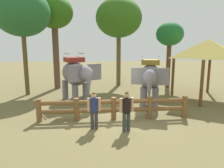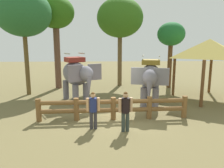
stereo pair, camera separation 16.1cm
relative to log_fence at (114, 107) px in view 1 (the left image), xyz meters
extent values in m
plane|color=brown|center=(0.00, -0.01, -0.61)|extent=(60.00, 60.00, 0.00)
cylinder|color=brown|center=(-3.37, -0.12, -0.08)|extent=(0.24, 0.24, 1.05)
cylinder|color=brown|center=(-1.68, -0.06, -0.08)|extent=(0.24, 0.24, 1.05)
cylinder|color=brown|center=(0.00, 0.00, -0.08)|extent=(0.24, 0.24, 1.05)
cylinder|color=brown|center=(1.68, 0.06, -0.08)|extent=(0.24, 0.24, 1.05)
cylinder|color=brown|center=(3.37, 0.12, -0.08)|extent=(0.24, 0.24, 1.05)
cylinder|color=brown|center=(0.00, 0.00, -0.16)|extent=(6.74, 0.44, 0.20)
cylinder|color=brown|center=(0.00, 0.00, 0.24)|extent=(6.74, 0.44, 0.20)
cylinder|color=slate|center=(-1.45, 2.76, -0.02)|extent=(0.35, 0.35, 1.18)
cylinder|color=slate|center=(-2.02, 2.45, -0.02)|extent=(0.35, 0.35, 1.18)
cylinder|color=slate|center=(-2.22, 4.15, -0.02)|extent=(0.35, 0.35, 1.18)
cylinder|color=slate|center=(-2.78, 3.84, -0.02)|extent=(0.35, 0.35, 1.18)
ellipsoid|color=slate|center=(-2.12, 3.30, 1.09)|extent=(2.31, 2.89, 1.37)
ellipsoid|color=slate|center=(-1.36, 1.93, 1.26)|extent=(1.08, 1.14, 0.84)
cube|color=slate|center=(-0.91, 2.30, 1.31)|extent=(0.74, 0.48, 0.88)
cube|color=slate|center=(-1.91, 1.75, 1.31)|extent=(0.74, 0.48, 0.88)
cone|color=slate|center=(-1.21, 1.66, 0.59)|extent=(0.31, 0.31, 1.08)
cube|color=maroon|center=(-2.12, 3.30, 1.91)|extent=(1.30, 1.26, 0.27)
cylinder|color=#A59E8C|center=(-1.72, 3.52, 2.27)|extent=(0.44, 0.73, 0.07)
cylinder|color=#A59E8C|center=(-2.51, 3.08, 2.27)|extent=(0.44, 0.73, 0.07)
cylinder|color=slate|center=(2.32, 1.53, -0.03)|extent=(0.34, 0.34, 1.14)
cylinder|color=slate|center=(1.71, 1.68, -0.03)|extent=(0.34, 0.34, 1.14)
cylinder|color=slate|center=(2.69, 3.03, -0.03)|extent=(0.34, 0.34, 1.14)
cylinder|color=slate|center=(2.08, 3.18, -0.03)|extent=(0.34, 0.34, 1.14)
ellipsoid|color=slate|center=(2.20, 2.36, 1.04)|extent=(1.72, 2.77, 1.33)
ellipsoid|color=slate|center=(1.84, 0.88, 1.20)|extent=(0.91, 1.00, 0.81)
cube|color=slate|center=(2.40, 0.85, 1.25)|extent=(0.77, 0.29, 0.86)
cube|color=slate|center=(1.32, 1.12, 1.25)|extent=(0.77, 0.29, 0.86)
cone|color=slate|center=(1.77, 0.59, 0.55)|extent=(0.30, 0.30, 1.05)
cube|color=olive|center=(2.20, 2.36, 1.83)|extent=(1.15, 1.06, 0.27)
cylinder|color=#A59E8C|center=(2.62, 2.25, 2.18)|extent=(0.25, 0.76, 0.07)
cylinder|color=#A59E8C|center=(1.77, 2.46, 2.18)|extent=(0.25, 0.76, 0.07)
cylinder|color=#2D3735|center=(0.50, -1.38, -0.21)|extent=(0.15, 0.15, 0.78)
cylinder|color=#2D3735|center=(0.33, -1.41, -0.21)|extent=(0.15, 0.15, 0.78)
cylinder|color=black|center=(0.41, -1.40, 0.48)|extent=(0.37, 0.37, 0.60)
cylinder|color=tan|center=(0.64, -1.36, 0.49)|extent=(0.13, 0.13, 0.57)
cylinder|color=tan|center=(0.19, -1.44, 0.49)|extent=(0.13, 0.13, 0.57)
sphere|color=tan|center=(0.41, -1.40, 0.89)|extent=(0.22, 0.22, 0.22)
sphere|color=#593819|center=(0.41, -1.40, 0.95)|extent=(0.17, 0.17, 0.17)
cylinder|color=#333138|center=(-0.79, -1.08, -0.23)|extent=(0.14, 0.14, 0.75)
cylinder|color=#333138|center=(-0.96, -1.10, -0.23)|extent=(0.14, 0.14, 0.75)
cylinder|color=navy|center=(-0.88, -1.09, 0.43)|extent=(0.33, 0.33, 0.57)
cylinder|color=tan|center=(-0.66, -1.07, 0.44)|extent=(0.12, 0.12, 0.54)
cylinder|color=tan|center=(-1.09, -1.11, 0.44)|extent=(0.12, 0.12, 0.54)
sphere|color=tan|center=(-0.88, -1.09, 0.82)|extent=(0.21, 0.21, 0.21)
sphere|color=#593819|center=(-0.88, -1.09, 0.87)|extent=(0.16, 0.16, 0.16)
cylinder|color=brown|center=(7.05, 5.24, 0.69)|extent=(0.18, 0.18, 2.60)
cylinder|color=brown|center=(4.25, 4.57, 0.69)|extent=(0.18, 0.18, 2.60)
cylinder|color=brown|center=(4.93, 1.77, 0.69)|extent=(0.18, 0.18, 2.60)
pyramid|color=#A59242|center=(5.99, 3.51, 2.55)|extent=(4.69, 4.69, 1.11)
cylinder|color=brown|center=(0.90, 8.01, 1.58)|extent=(0.34, 0.34, 4.37)
ellipsoid|color=#2F6118|center=(0.90, 8.01, 4.76)|extent=(3.59, 3.59, 3.05)
cylinder|color=brown|center=(4.68, 7.01, 1.16)|extent=(0.34, 0.34, 3.53)
ellipsoid|color=#1C5F29|center=(4.68, 7.01, 3.49)|extent=(2.06, 2.06, 1.75)
cylinder|color=brown|center=(-3.89, 7.17, 1.83)|extent=(0.46, 0.46, 4.88)
ellipsoid|color=#2C5E15|center=(-3.89, 7.17, 5.03)|extent=(2.75, 2.75, 2.34)
cylinder|color=brown|center=(-5.52, 5.17, 1.58)|extent=(0.28, 0.28, 4.38)
ellipsoid|color=#245F2E|center=(-5.52, 5.17, 4.75)|extent=(3.56, 3.56, 3.03)
camera|label=1|loc=(-0.63, -9.75, 2.97)|focal=35.46mm
camera|label=2|loc=(-0.47, -9.76, 2.97)|focal=35.46mm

